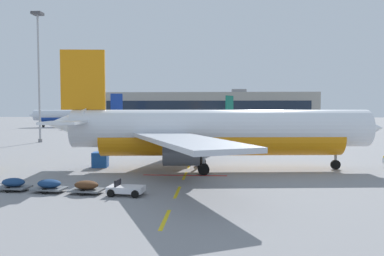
% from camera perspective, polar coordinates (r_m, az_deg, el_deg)
% --- Properties ---
extents(ground, '(400.00, 400.00, 0.00)m').
position_cam_1_polar(ground, '(56.64, 23.36, -3.63)').
color(ground, gray).
extents(apron_paint_markings, '(8.00, 97.32, 0.01)m').
position_cam_1_polar(apron_paint_markings, '(51.17, 0.35, -4.07)').
color(apron_paint_markings, yellow).
rests_on(apron_paint_markings, ground).
extents(airliner_foreground, '(34.82, 34.49, 12.20)m').
position_cam_1_polar(airliner_foreground, '(38.24, 3.65, -0.57)').
color(airliner_foreground, white).
rests_on(airliner_foreground, ground).
extents(airliner_mid_left, '(23.44, 25.11, 9.55)m').
position_cam_1_polar(airliner_mid_left, '(88.64, 2.15, 0.97)').
color(airliner_mid_left, white).
rests_on(airliner_mid_left, ground).
extents(airliner_far_center, '(31.64, 30.91, 11.17)m').
position_cam_1_polar(airliner_far_center, '(130.05, -16.84, 1.75)').
color(airliner_far_center, silver).
rests_on(airliner_far_center, ground).
extents(fuel_service_truck, '(7.38, 4.98, 3.14)m').
position_cam_1_polar(fuel_service_truck, '(60.50, 1.94, -1.40)').
color(fuel_service_truck, black).
rests_on(fuel_service_truck, ground).
extents(baggage_train, '(11.69, 2.75, 1.14)m').
position_cam_1_polar(baggage_train, '(29.84, -18.41, -8.39)').
color(baggage_train, silver).
rests_on(baggage_train, ground).
extents(uld_cargo_container, '(1.76, 1.73, 1.60)m').
position_cam_1_polar(uld_cargo_container, '(41.59, -13.83, -4.72)').
color(uld_cargo_container, '#194C9E').
rests_on(uld_cargo_container, ground).
extents(apron_light_mast_near, '(1.80, 1.80, 23.86)m').
position_cam_1_polar(apron_light_mast_near, '(75.16, -22.40, 9.38)').
color(apron_light_mast_near, slate).
rests_on(apron_light_mast_near, ground).
extents(terminal_satellite, '(87.12, 24.79, 14.17)m').
position_cam_1_polar(terminal_satellite, '(158.50, 2.44, 3.07)').
color(terminal_satellite, '#9E998E').
rests_on(terminal_satellite, ground).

